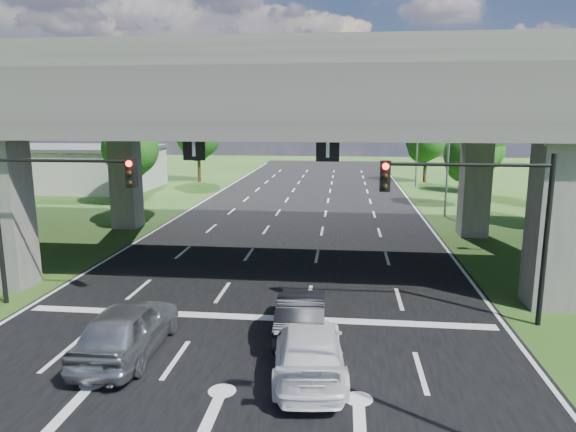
% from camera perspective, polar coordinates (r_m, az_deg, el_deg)
% --- Properties ---
extents(ground, '(160.00, 160.00, 0.00)m').
position_cam_1_polar(ground, '(15.90, -5.94, -15.99)').
color(ground, '#244E19').
rests_on(ground, ground).
extents(road, '(18.00, 120.00, 0.03)m').
position_cam_1_polar(road, '(25.08, -1.13, -5.63)').
color(road, black).
rests_on(road, ground).
extents(overpass, '(80.00, 15.00, 10.00)m').
position_cam_1_polar(overpass, '(26.02, -0.62, 12.61)').
color(overpass, '#3B3836').
rests_on(overpass, ground).
extents(warehouse, '(20.00, 10.00, 4.00)m').
position_cam_1_polar(warehouse, '(57.08, -24.54, 4.82)').
color(warehouse, '#9E9E99').
rests_on(warehouse, ground).
extents(signal_right, '(5.76, 0.54, 6.00)m').
position_cam_1_polar(signal_right, '(18.63, 20.83, 0.98)').
color(signal_right, black).
rests_on(signal_right, ground).
extents(signal_left, '(5.76, 0.54, 6.00)m').
position_cam_1_polar(signal_left, '(21.08, -25.08, 1.75)').
color(signal_left, black).
rests_on(signal_left, ground).
extents(streetlight_far, '(3.38, 0.25, 10.00)m').
position_cam_1_polar(streetlight_far, '(38.49, 16.90, 8.55)').
color(streetlight_far, gray).
rests_on(streetlight_far, ground).
extents(streetlight_beyond, '(3.38, 0.25, 10.00)m').
position_cam_1_polar(streetlight_beyond, '(54.30, 13.83, 9.30)').
color(streetlight_beyond, gray).
rests_on(streetlight_beyond, ground).
extents(tree_left_near, '(4.50, 4.50, 7.80)m').
position_cam_1_polar(tree_left_near, '(43.39, -17.06, 7.41)').
color(tree_left_near, black).
rests_on(tree_left_near, ground).
extents(tree_left_mid, '(3.91, 3.90, 6.76)m').
position_cam_1_polar(tree_left_mid, '(51.95, -16.62, 7.24)').
color(tree_left_mid, black).
rests_on(tree_left_mid, ground).
extents(tree_left_far, '(4.80, 4.80, 8.32)m').
position_cam_1_polar(tree_left_far, '(58.13, -9.92, 8.85)').
color(tree_left_far, black).
rests_on(tree_left_far, ground).
extents(tree_right_near, '(4.20, 4.20, 7.28)m').
position_cam_1_polar(tree_right_near, '(43.08, 19.72, 6.80)').
color(tree_right_near, black).
rests_on(tree_right_near, ground).
extents(tree_right_mid, '(3.91, 3.90, 6.76)m').
position_cam_1_polar(tree_right_mid, '(51.57, 20.93, 6.95)').
color(tree_right_mid, black).
rests_on(tree_right_mid, ground).
extents(tree_right_far, '(4.50, 4.50, 7.80)m').
position_cam_1_polar(tree_right_far, '(58.57, 15.18, 8.33)').
color(tree_right_far, black).
rests_on(tree_right_far, ground).
extents(car_silver, '(2.01, 4.90, 1.67)m').
position_cam_1_polar(car_silver, '(16.68, -17.41, -11.86)').
color(car_silver, '#A3A5AB').
rests_on(car_silver, road).
extents(car_dark, '(1.68, 4.44, 1.45)m').
position_cam_1_polar(car_dark, '(17.35, 1.51, -10.82)').
color(car_dark, black).
rests_on(car_dark, road).
extents(car_white, '(2.50, 5.08, 1.42)m').
position_cam_1_polar(car_white, '(14.94, 2.27, -14.63)').
color(car_white, white).
rests_on(car_white, road).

